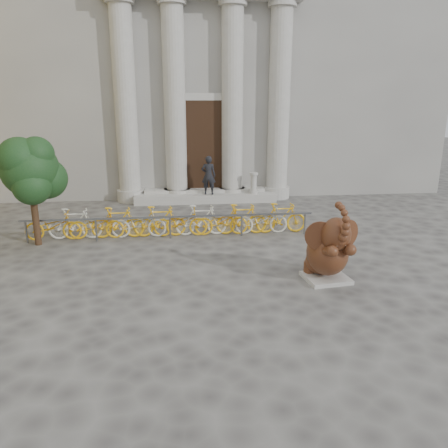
{
  "coord_description": "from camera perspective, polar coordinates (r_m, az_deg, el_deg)",
  "views": [
    {
      "loc": [
        -1.18,
        -8.99,
        4.21
      ],
      "look_at": [
        -0.01,
        1.88,
        1.1
      ],
      "focal_mm": 35.0,
      "sensor_mm": 36.0,
      "label": 1
    }
  ],
  "objects": [
    {
      "name": "elephant_statue",
      "position": [
        10.69,
        13.47,
        -3.54
      ],
      "size": [
        1.35,
        1.55,
        2.02
      ],
      "rotation": [
        0.0,
        0.0,
        0.13
      ],
      "color": "#A8A59E",
      "rests_on": "ground"
    },
    {
      "name": "entrance_steps",
      "position": [
        18.86,
        -2.45,
        3.52
      ],
      "size": [
        6.0,
        1.2,
        0.36
      ],
      "primitive_type": "cube",
      "color": "#A8A59E",
      "rests_on": "ground"
    },
    {
      "name": "balustrade_post",
      "position": [
        18.69,
        3.88,
        5.25
      ],
      "size": [
        0.37,
        0.37,
        0.9
      ],
      "color": "#A8A59E",
      "rests_on": "entrance_steps"
    },
    {
      "name": "pedestrian",
      "position": [
        18.42,
        -2.04,
        6.38
      ],
      "size": [
        0.65,
        0.48,
        1.63
      ],
      "primitive_type": "imported",
      "rotation": [
        0.0,
        0.0,
        2.98
      ],
      "color": "black",
      "rests_on": "entrance_steps"
    },
    {
      "name": "ground",
      "position": [
        10.0,
        1.21,
        -9.03
      ],
      "size": [
        80.0,
        80.0,
        0.0
      ],
      "primitive_type": "plane",
      "color": "#474442",
      "rests_on": "ground"
    },
    {
      "name": "classical_building",
      "position": [
        24.02,
        -3.55,
        20.08
      ],
      "size": [
        22.0,
        10.7,
        12.0
      ],
      "color": "gray",
      "rests_on": "ground"
    },
    {
      "name": "tree",
      "position": [
        13.84,
        -23.93,
        6.4
      ],
      "size": [
        1.86,
        1.7,
        3.23
      ],
      "color": "#332114",
      "rests_on": "ground"
    },
    {
      "name": "bike_rack",
      "position": [
        14.0,
        -7.11,
        0.39
      ],
      "size": [
        9.08,
        0.53,
        1.0
      ],
      "color": "slate",
      "rests_on": "ground"
    }
  ]
}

